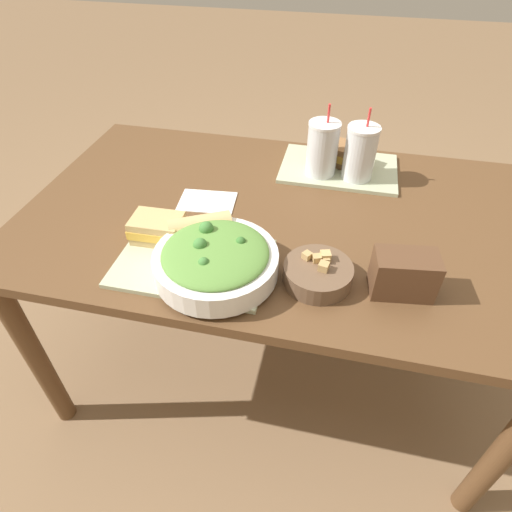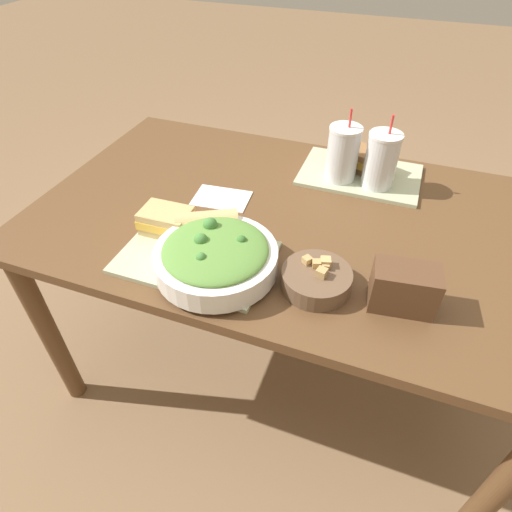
{
  "view_description": "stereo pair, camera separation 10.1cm",
  "coord_description": "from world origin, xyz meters",
  "px_view_note": "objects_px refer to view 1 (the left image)",
  "views": [
    {
      "loc": [
        0.16,
        -1.0,
        1.44
      ],
      "look_at": [
        -0.0,
        -0.26,
        0.77
      ],
      "focal_mm": 30.0,
      "sensor_mm": 36.0,
      "label": 1
    },
    {
      "loc": [
        0.26,
        -0.97,
        1.44
      ],
      "look_at": [
        -0.0,
        -0.26,
        0.77
      ],
      "focal_mm": 30.0,
      "sensor_mm": 36.0,
      "label": 2
    }
  ],
  "objects_px": {
    "sandwich_near": "(158,228)",
    "baguette_near": "(201,229)",
    "sandwich_far": "(346,155)",
    "drink_cup_dark": "(322,150)",
    "drink_cup_red": "(360,154)",
    "salad_bowl": "(216,259)",
    "napkin_folded": "(207,201)",
    "soup_bowl": "(318,273)",
    "chip_bag": "(404,274)"
  },
  "relations": [
    {
      "from": "salad_bowl",
      "to": "chip_bag",
      "type": "bearing_deg",
      "value": 5.84
    },
    {
      "from": "soup_bowl",
      "to": "drink_cup_dark",
      "type": "relative_size",
      "value": 0.72
    },
    {
      "from": "salad_bowl",
      "to": "drink_cup_dark",
      "type": "height_order",
      "value": "drink_cup_dark"
    },
    {
      "from": "napkin_folded",
      "to": "sandwich_near",
      "type": "bearing_deg",
      "value": -107.78
    },
    {
      "from": "sandwich_near",
      "to": "chip_bag",
      "type": "bearing_deg",
      "value": -5.85
    },
    {
      "from": "salad_bowl",
      "to": "napkin_folded",
      "type": "distance_m",
      "value": 0.32
    },
    {
      "from": "sandwich_near",
      "to": "baguette_near",
      "type": "height_order",
      "value": "baguette_near"
    },
    {
      "from": "soup_bowl",
      "to": "sandwich_far",
      "type": "distance_m",
      "value": 0.56
    },
    {
      "from": "sandwich_near",
      "to": "soup_bowl",
      "type": "bearing_deg",
      "value": -9.21
    },
    {
      "from": "salad_bowl",
      "to": "soup_bowl",
      "type": "bearing_deg",
      "value": 8.0
    },
    {
      "from": "salad_bowl",
      "to": "soup_bowl",
      "type": "relative_size",
      "value": 1.81
    },
    {
      "from": "baguette_near",
      "to": "sandwich_far",
      "type": "bearing_deg",
      "value": -63.22
    },
    {
      "from": "sandwich_near",
      "to": "drink_cup_red",
      "type": "height_order",
      "value": "drink_cup_red"
    },
    {
      "from": "soup_bowl",
      "to": "chip_bag",
      "type": "bearing_deg",
      "value": 3.11
    },
    {
      "from": "salad_bowl",
      "to": "baguette_near",
      "type": "xyz_separation_m",
      "value": [
        -0.07,
        0.11,
        -0.0
      ]
    },
    {
      "from": "drink_cup_dark",
      "to": "sandwich_near",
      "type": "bearing_deg",
      "value": -131.28
    },
    {
      "from": "sandwich_far",
      "to": "drink_cup_dark",
      "type": "distance_m",
      "value": 0.12
    },
    {
      "from": "chip_bag",
      "to": "baguette_near",
      "type": "bearing_deg",
      "value": 164.91
    },
    {
      "from": "sandwich_far",
      "to": "napkin_folded",
      "type": "height_order",
      "value": "sandwich_far"
    },
    {
      "from": "salad_bowl",
      "to": "sandwich_near",
      "type": "distance_m",
      "value": 0.21
    },
    {
      "from": "soup_bowl",
      "to": "sandwich_near",
      "type": "xyz_separation_m",
      "value": [
        -0.42,
        0.06,
        0.02
      ]
    },
    {
      "from": "drink_cup_dark",
      "to": "napkin_folded",
      "type": "bearing_deg",
      "value": -144.31
    },
    {
      "from": "salad_bowl",
      "to": "drink_cup_red",
      "type": "distance_m",
      "value": 0.6
    },
    {
      "from": "sandwich_far",
      "to": "sandwich_near",
      "type": "bearing_deg",
      "value": -109.33
    },
    {
      "from": "sandwich_near",
      "to": "sandwich_far",
      "type": "relative_size",
      "value": 0.88
    },
    {
      "from": "chip_bag",
      "to": "drink_cup_red",
      "type": "bearing_deg",
      "value": 96.94
    },
    {
      "from": "chip_bag",
      "to": "sandwich_near",
      "type": "bearing_deg",
      "value": 168.03
    },
    {
      "from": "drink_cup_dark",
      "to": "sandwich_far",
      "type": "bearing_deg",
      "value": 44.85
    },
    {
      "from": "sandwich_near",
      "to": "drink_cup_dark",
      "type": "xyz_separation_m",
      "value": [
        0.38,
        0.43,
        0.05
      ]
    },
    {
      "from": "drink_cup_red",
      "to": "chip_bag",
      "type": "relative_size",
      "value": 1.51
    },
    {
      "from": "baguette_near",
      "to": "napkin_folded",
      "type": "distance_m",
      "value": 0.2
    },
    {
      "from": "salad_bowl",
      "to": "napkin_folded",
      "type": "xyz_separation_m",
      "value": [
        -0.12,
        0.3,
        -0.05
      ]
    },
    {
      "from": "soup_bowl",
      "to": "drink_cup_dark",
      "type": "height_order",
      "value": "drink_cup_dark"
    },
    {
      "from": "chip_bag",
      "to": "salad_bowl",
      "type": "bearing_deg",
      "value": 178.3
    },
    {
      "from": "salad_bowl",
      "to": "drink_cup_dark",
      "type": "xyz_separation_m",
      "value": [
        0.19,
        0.52,
        0.04
      ]
    },
    {
      "from": "drink_cup_dark",
      "to": "napkin_folded",
      "type": "distance_m",
      "value": 0.39
    },
    {
      "from": "soup_bowl",
      "to": "napkin_folded",
      "type": "height_order",
      "value": "soup_bowl"
    },
    {
      "from": "sandwich_far",
      "to": "chip_bag",
      "type": "relative_size",
      "value": 1.04
    },
    {
      "from": "baguette_near",
      "to": "chip_bag",
      "type": "distance_m",
      "value": 0.51
    },
    {
      "from": "drink_cup_red",
      "to": "napkin_folded",
      "type": "height_order",
      "value": "drink_cup_red"
    },
    {
      "from": "soup_bowl",
      "to": "baguette_near",
      "type": "bearing_deg",
      "value": 166.13
    },
    {
      "from": "drink_cup_dark",
      "to": "drink_cup_red",
      "type": "relative_size",
      "value": 1.01
    },
    {
      "from": "sandwich_near",
      "to": "drink_cup_red",
      "type": "xyz_separation_m",
      "value": [
        0.49,
        0.43,
        0.05
      ]
    },
    {
      "from": "sandwich_far",
      "to": "drink_cup_red",
      "type": "relative_size",
      "value": 0.69
    },
    {
      "from": "baguette_near",
      "to": "soup_bowl",
      "type": "bearing_deg",
      "value": -132.06
    },
    {
      "from": "sandwich_near",
      "to": "drink_cup_dark",
      "type": "relative_size",
      "value": 0.6
    },
    {
      "from": "soup_bowl",
      "to": "napkin_folded",
      "type": "relative_size",
      "value": 0.93
    },
    {
      "from": "napkin_folded",
      "to": "sandwich_far",
      "type": "bearing_deg",
      "value": 37.69
    },
    {
      "from": "salad_bowl",
      "to": "sandwich_near",
      "type": "xyz_separation_m",
      "value": [
        -0.18,
        0.09,
        -0.01
      ]
    },
    {
      "from": "salad_bowl",
      "to": "baguette_near",
      "type": "distance_m",
      "value": 0.13
    }
  ]
}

